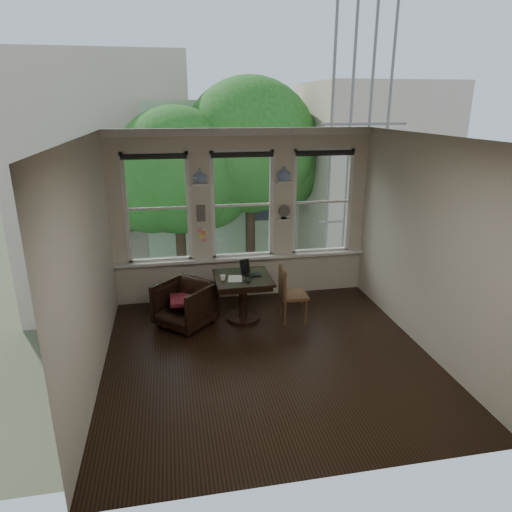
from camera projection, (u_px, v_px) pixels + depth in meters
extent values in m
plane|color=black|center=(268.00, 356.00, 6.42)|extent=(4.50, 4.50, 0.00)
plane|color=silver|center=(271.00, 137.00, 5.47)|extent=(4.50, 4.50, 0.00)
plane|color=beige|center=(242.00, 216.00, 8.04)|extent=(4.50, 0.00, 4.50)
plane|color=beige|center=(326.00, 338.00, 3.85)|extent=(4.50, 0.00, 4.50)
plane|color=beige|center=(89.00, 266.00, 5.55)|extent=(0.00, 4.50, 4.50)
plane|color=beige|center=(427.00, 246.00, 6.34)|extent=(0.00, 4.50, 4.50)
cube|color=white|center=(200.00, 184.00, 7.63)|extent=(0.26, 0.16, 0.03)
cube|color=white|center=(284.00, 182.00, 7.89)|extent=(0.26, 0.16, 0.03)
cube|color=#59544F|center=(201.00, 213.00, 7.82)|extent=(0.14, 0.06, 0.28)
imported|color=white|center=(200.00, 176.00, 7.59)|extent=(0.24, 0.24, 0.25)
imported|color=white|center=(284.00, 174.00, 7.84)|extent=(0.24, 0.24, 0.25)
imported|color=black|center=(185.00, 305.00, 7.21)|extent=(1.11, 1.11, 0.73)
cube|color=maroon|center=(185.00, 300.00, 7.18)|extent=(0.45, 0.45, 0.06)
imported|color=black|center=(251.00, 276.00, 7.30)|extent=(0.34, 0.25, 0.03)
imported|color=white|center=(223.00, 278.00, 7.14)|extent=(0.11, 0.11, 0.08)
imported|color=white|center=(248.00, 279.00, 7.07)|extent=(0.13, 0.13, 0.10)
cube|color=black|center=(245.00, 266.00, 7.45)|extent=(0.17, 0.12, 0.22)
cube|color=silver|center=(235.00, 279.00, 7.21)|extent=(0.27, 0.33, 0.00)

